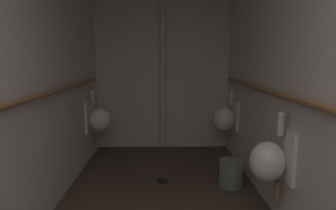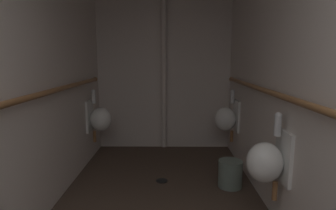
% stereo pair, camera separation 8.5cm
% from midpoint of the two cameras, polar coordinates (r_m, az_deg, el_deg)
% --- Properties ---
extents(wall_left, '(0.06, 4.59, 2.75)m').
position_cam_midpoint_polar(wall_left, '(2.51, -26.76, 6.86)').
color(wall_left, silver).
rests_on(wall_left, ground).
extents(wall_right, '(0.06, 4.59, 2.75)m').
position_cam_midpoint_polar(wall_right, '(2.46, 25.31, 6.93)').
color(wall_right, silver).
rests_on(wall_right, ground).
extents(wall_back, '(2.22, 0.06, 2.75)m').
position_cam_midpoint_polar(wall_back, '(4.50, -0.27, 8.57)').
color(wall_back, silver).
rests_on(wall_back, ground).
extents(urinal_left_mid, '(0.32, 0.30, 0.76)m').
position_cam_midpoint_polar(urinal_left_mid, '(4.07, -13.21, -2.70)').
color(urinal_left_mid, white).
extents(urinal_right_mid, '(0.32, 0.30, 0.76)m').
position_cam_midpoint_polar(urinal_right_mid, '(2.52, 20.48, -10.66)').
color(urinal_right_mid, white).
extents(urinal_right_far, '(0.32, 0.30, 0.76)m').
position_cam_midpoint_polar(urinal_right_far, '(4.07, 12.47, -2.67)').
color(urinal_right_far, white).
extents(supply_pipe_left, '(0.06, 3.75, 0.06)m').
position_cam_midpoint_polar(supply_pipe_left, '(2.48, -24.57, 1.67)').
color(supply_pipe_left, '#936038').
extents(supply_pipe_right, '(0.06, 3.76, 0.06)m').
position_cam_midpoint_polar(supply_pipe_right, '(2.45, 22.89, 1.70)').
color(supply_pipe_right, '#936038').
extents(standpipe_back_wall, '(0.08, 0.08, 2.70)m').
position_cam_midpoint_polar(standpipe_back_wall, '(4.39, -0.22, 8.55)').
color(standpipe_back_wall, silver).
rests_on(standpipe_back_wall, ground).
extents(floor_drain, '(0.14, 0.14, 0.01)m').
position_cam_midpoint_polar(floor_drain, '(3.46, -0.52, -15.10)').
color(floor_drain, black).
rests_on(floor_drain, ground).
extents(waste_bin, '(0.27, 0.27, 0.31)m').
position_cam_midpoint_polar(waste_bin, '(3.35, 13.26, -13.44)').
color(waste_bin, slate).
rests_on(waste_bin, ground).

